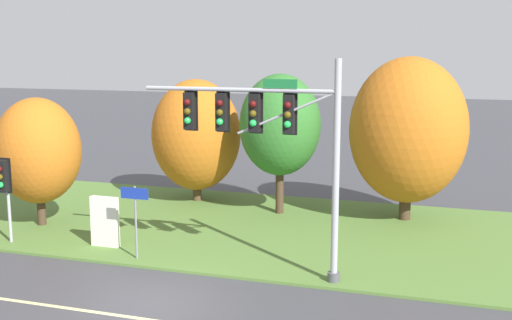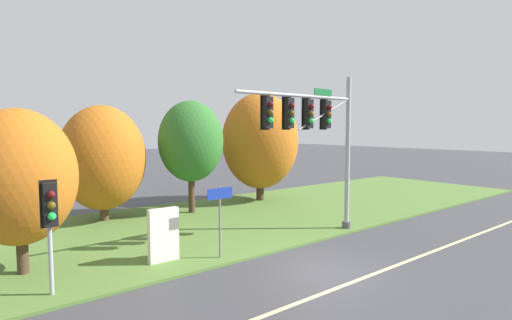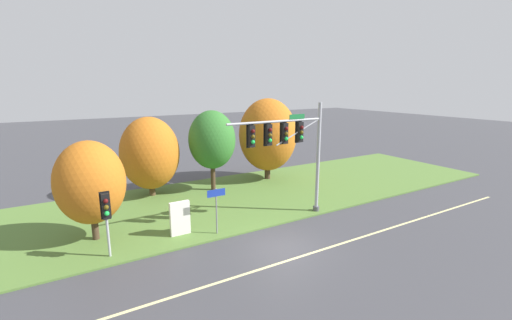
% 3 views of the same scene
% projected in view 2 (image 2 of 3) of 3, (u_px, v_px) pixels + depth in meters
% --- Properties ---
extents(ground_plane, '(160.00, 160.00, 0.00)m').
position_uv_depth(ground_plane, '(327.00, 270.00, 13.54)').
color(ground_plane, '#3D3D42').
extents(lane_stripe, '(36.00, 0.16, 0.01)m').
position_uv_depth(lane_stripe, '(356.00, 281.00, 12.60)').
color(lane_stripe, beige).
rests_on(lane_stripe, ground).
extents(grass_verge, '(48.00, 11.50, 0.10)m').
position_uv_depth(grass_verge, '(201.00, 224.00, 19.95)').
color(grass_verge, '#517533').
rests_on(grass_verge, ground).
extents(traffic_signal_mast, '(6.63, 0.49, 7.06)m').
position_uv_depth(traffic_signal_mast, '(316.00, 128.00, 17.18)').
color(traffic_signal_mast, '#9EA0A5').
rests_on(traffic_signal_mast, grass_verge).
extents(pedestrian_signal_near_kerb, '(0.46, 0.55, 3.29)m').
position_uv_depth(pedestrian_signal_near_kerb, '(50.00, 212.00, 11.01)').
color(pedestrian_signal_near_kerb, '#9EA0A5').
rests_on(pedestrian_signal_near_kerb, grass_verge).
extents(route_sign_post, '(1.06, 0.08, 2.62)m').
position_uv_depth(route_sign_post, '(220.00, 210.00, 14.43)').
color(route_sign_post, slate).
rests_on(route_sign_post, grass_verge).
extents(tree_nearest_road, '(3.52, 3.52, 5.36)m').
position_uv_depth(tree_nearest_road, '(19.00, 177.00, 12.74)').
color(tree_nearest_road, '#423021').
rests_on(tree_nearest_road, grass_verge).
extents(tree_left_of_mast, '(4.26, 4.26, 5.88)m').
position_uv_depth(tree_left_of_mast, '(103.00, 158.00, 20.24)').
color(tree_left_of_mast, '#4C3823').
rests_on(tree_left_of_mast, grass_verge).
extents(tree_behind_signpost, '(3.59, 3.59, 6.24)m').
position_uv_depth(tree_behind_signpost, '(191.00, 142.00, 22.11)').
color(tree_behind_signpost, '#423021').
rests_on(tree_behind_signpost, grass_verge).
extents(tree_mid_verge, '(4.97, 4.97, 7.00)m').
position_uv_depth(tree_mid_verge, '(260.00, 141.00, 26.01)').
color(tree_mid_verge, '#423021').
rests_on(tree_mid_verge, grass_verge).
extents(info_kiosk, '(1.10, 0.24, 1.90)m').
position_uv_depth(info_kiosk, '(163.00, 235.00, 14.09)').
color(info_kiosk, silver).
rests_on(info_kiosk, grass_verge).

